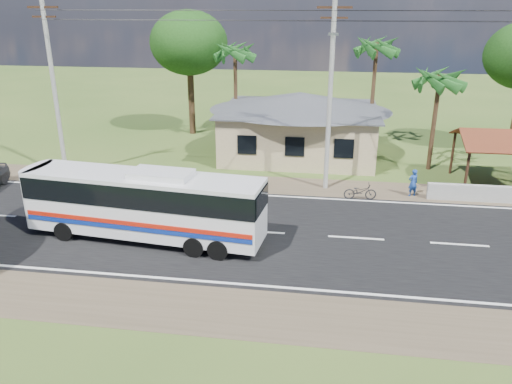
% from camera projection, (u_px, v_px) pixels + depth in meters
% --- Properties ---
extents(ground, '(120.00, 120.00, 0.00)m').
position_uv_depth(ground, '(258.00, 232.00, 23.24)').
color(ground, '#314E1B').
rests_on(ground, ground).
extents(road, '(120.00, 16.00, 0.03)m').
position_uv_depth(road, '(258.00, 232.00, 23.24)').
color(road, black).
rests_on(road, ground).
extents(house, '(12.40, 10.00, 5.00)m').
position_uv_depth(house, '(299.00, 118.00, 34.19)').
color(house, tan).
rests_on(house, ground).
extents(waiting_shed, '(5.20, 4.48, 3.35)m').
position_uv_depth(waiting_shed, '(505.00, 140.00, 28.36)').
color(waiting_shed, '#321D12').
rests_on(waiting_shed, ground).
extents(concrete_barrier, '(7.00, 0.30, 0.90)m').
position_uv_depth(concrete_barrier, '(495.00, 194.00, 26.62)').
color(concrete_barrier, '#9E9E99').
rests_on(concrete_barrier, ground).
extents(utility_poles, '(32.80, 2.22, 11.00)m').
position_uv_depth(utility_poles, '(324.00, 87.00, 26.84)').
color(utility_poles, '#9E9E99').
rests_on(utility_poles, ground).
extents(palm_near, '(2.80, 2.80, 6.70)m').
position_uv_depth(palm_near, '(440.00, 79.00, 30.10)').
color(palm_near, '#47301E').
rests_on(palm_near, ground).
extents(palm_mid, '(2.80, 2.80, 8.20)m').
position_uv_depth(palm_mid, '(377.00, 47.00, 34.23)').
color(palm_mid, '#47301E').
rests_on(palm_mid, ground).
extents(palm_far, '(2.80, 2.80, 7.70)m').
position_uv_depth(palm_far, '(235.00, 52.00, 36.23)').
color(palm_far, '#47301E').
rests_on(palm_far, ground).
extents(tree_behind_house, '(6.00, 6.00, 9.61)m').
position_uv_depth(tree_behind_house, '(189.00, 43.00, 38.47)').
color(tree_behind_house, '#47301E').
rests_on(tree_behind_house, ground).
extents(coach_bus, '(10.84, 3.37, 3.31)m').
position_uv_depth(coach_bus, '(144.00, 200.00, 21.88)').
color(coach_bus, silver).
rests_on(coach_bus, ground).
extents(motorcycle, '(1.80, 0.78, 0.92)m').
position_uv_depth(motorcycle, '(360.00, 191.00, 26.98)').
color(motorcycle, black).
rests_on(motorcycle, ground).
extents(person, '(0.67, 0.57, 1.54)m').
position_uv_depth(person, '(413.00, 183.00, 27.35)').
color(person, navy).
rests_on(person, ground).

